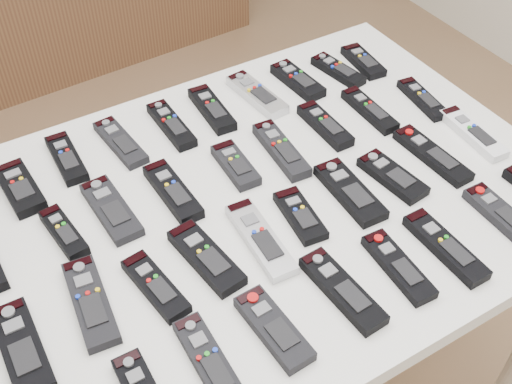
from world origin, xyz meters
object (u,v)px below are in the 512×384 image
remote_8 (338,70)px  remote_36 (501,214)px  remote_9 (363,61)px  remote_24 (300,215)px  remote_22 (206,258)px  remote_25 (350,192)px  remote_27 (432,155)px  remote_12 (111,209)px  table (256,218)px  remote_2 (67,158)px  remote_14 (236,165)px  remote_31 (210,363)px  remote_21 (156,286)px  remote_35 (445,247)px  remote_13 (173,192)px  remote_17 (369,110)px  remote_5 (212,109)px  remote_4 (171,125)px  remote_11 (64,233)px  remote_7 (298,80)px  remote_20 (91,302)px  remote_18 (423,99)px  remote_33 (342,290)px  remote_26 (392,176)px  remote_3 (120,142)px  remote_15 (281,150)px  remote_19 (22,349)px  remote_23 (260,239)px  remote_1 (20,188)px  remote_16 (325,125)px  remote_34 (398,267)px  remote_28 (473,133)px  remote_6 (257,95)px

remote_8 → remote_36: size_ratio=0.95×
remote_9 → remote_24: size_ratio=1.01×
remote_22 → remote_25: remote_22 is taller
remote_27 → remote_12: bearing=160.4°
remote_9 → remote_25: size_ratio=0.78×
table → remote_2: 0.43m
remote_14 → remote_31: size_ratio=0.76×
remote_14 → remote_21: bearing=-141.2°
remote_8 → remote_31: 0.87m
table → remote_8: (0.41, 0.28, 0.07)m
remote_14 → remote_35: same height
remote_13 → remote_14: remote_13 is taller
remote_17 → remote_31: remote_17 is taller
remote_5 → remote_9: remote_5 is taller
remote_4 → remote_11: size_ratio=1.23×
remote_7 → remote_22: 0.60m
remote_20 → remote_18: bearing=16.0°
remote_33 → remote_35: (0.22, -0.02, -0.00)m
remote_26 → remote_3: bearing=131.8°
remote_20 → remote_31: size_ratio=1.04×
remote_20 → remote_21: 0.11m
remote_12 → remote_15: size_ratio=0.96×
remote_19 → remote_22: (0.35, 0.02, -0.00)m
remote_31 → remote_23: bearing=43.1°
remote_1 → remote_36: 0.96m
remote_3 → remote_22: bearing=-93.8°
remote_7 → remote_15: bearing=-135.3°
remote_13 → remote_35: (0.37, -0.39, -0.00)m
remote_14 → remote_24: (0.04, -0.19, -0.00)m
remote_1 → remote_18: remote_1 is taller
remote_16 → remote_7: bearing=76.3°
remote_1 → remote_24: bearing=-41.3°
remote_21 → remote_23: size_ratio=0.80×
remote_33 → remote_36: size_ratio=1.16×
remote_5 → remote_25: (0.11, -0.39, -0.00)m
remote_9 → remote_19: (-0.99, -0.38, 0.00)m
remote_15 → remote_27: 0.33m
remote_34 → remote_33: bearing=178.8°
remote_4 → remote_17: size_ratio=1.01×
table → remote_27: remote_27 is taller
remote_28 → remote_24: bearing=-174.5°
remote_9 → remote_14: remote_14 is taller
remote_5 → remote_22: size_ratio=0.96×
remote_13 → remote_31: bearing=-108.4°
remote_23 → remote_31: size_ratio=1.08×
remote_8 → remote_12: bearing=-175.4°
remote_6 → remote_25: 0.38m
remote_11 → remote_2: bearing=63.4°
table → remote_5: remote_5 is taller
remote_1 → remote_12: bearing=-50.5°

